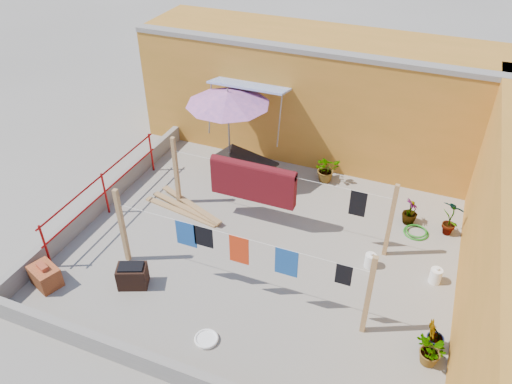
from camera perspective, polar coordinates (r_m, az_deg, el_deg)
ground at (r=10.94m, az=0.72°, el=-6.37°), size 80.00×80.00×0.00m
wall_back at (r=13.77m, az=10.04°, el=10.50°), size 11.00×3.27×3.21m
parapet_front at (r=8.66m, az=-8.55°, el=-19.99°), size 8.30×0.16×0.44m
parapet_left at (r=12.54m, az=-16.90°, el=-0.67°), size 0.16×7.30×0.44m
red_railing at (r=12.01m, az=-16.98°, el=0.50°), size 0.05×4.20×1.10m
clothesline_rig at (r=10.82m, az=-0.25°, el=0.20°), size 5.09×2.35×1.80m
patio_umbrella at (r=12.13m, az=-3.24°, el=10.63°), size 2.54×2.54×2.47m
outdoor_table at (r=12.57m, az=-1.21°, el=3.50°), size 1.69×1.16×0.72m
brick_stack at (r=10.84m, az=-22.94°, el=-8.82°), size 0.71×0.61×0.52m
lumber_pile at (r=12.05m, az=-8.04°, el=-1.81°), size 2.17×0.94×0.13m
brazier at (r=10.26m, az=-13.93°, el=-9.27°), size 0.67×0.57×0.51m
white_basin at (r=9.27m, az=-5.70°, el=-16.38°), size 0.43×0.43×0.08m
water_jug_a at (r=10.71m, az=19.83°, el=-8.99°), size 0.24×0.24×0.38m
water_jug_b at (r=10.68m, az=12.91°, el=-7.64°), size 0.23×0.23×0.36m
green_hose at (r=11.86m, az=17.82°, el=-4.35°), size 0.56×0.56×0.08m
plant_back_a at (r=12.95m, az=8.07°, el=2.65°), size 0.84×0.81×0.71m
plant_back_b at (r=11.94m, az=17.22°, el=-2.17°), size 0.46×0.46×0.63m
plant_right_a at (r=11.82m, az=21.46°, el=-2.72°), size 0.59×0.51×0.93m
plant_right_b at (r=9.38m, az=19.72°, el=-15.30°), size 0.47×0.48×0.68m
plant_right_c at (r=9.21m, az=19.48°, el=-16.86°), size 0.68×0.71×0.61m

